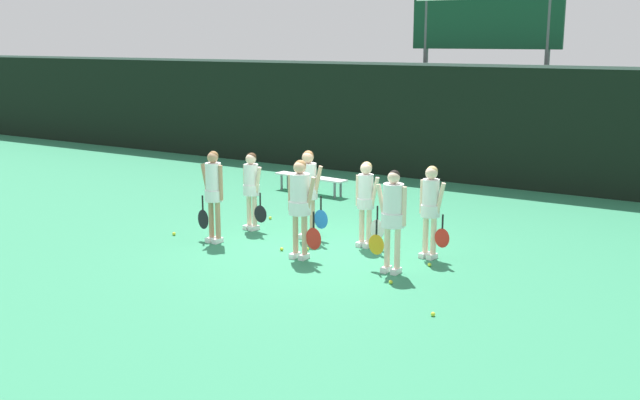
# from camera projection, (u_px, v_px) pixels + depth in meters

# --- Properties ---
(ground_plane) EXTENTS (140.00, 140.00, 0.00)m
(ground_plane) POSITION_uv_depth(u_px,v_px,m) (316.00, 249.00, 14.10)
(ground_plane) COLOR #2D7F56
(fence_windscreen) EXTENTS (60.00, 0.08, 3.24)m
(fence_windscreen) POSITION_uv_depth(u_px,v_px,m) (468.00, 124.00, 20.10)
(fence_windscreen) COLOR black
(fence_windscreen) RESTS_ON ground_plane
(scoreboard) EXTENTS (4.26, 0.15, 5.27)m
(scoreboard) POSITION_uv_depth(u_px,v_px,m) (485.00, 30.00, 20.53)
(scoreboard) COLOR #515156
(scoreboard) RESTS_ON ground_plane
(bench_courtside) EXTENTS (2.15, 0.58, 0.44)m
(bench_courtside) POSITION_uv_depth(u_px,v_px,m) (310.00, 178.00, 19.13)
(bench_courtside) COLOR silver
(bench_courtside) RESTS_ON ground_plane
(player_0) EXTENTS (0.63, 0.35, 1.79)m
(player_0) POSITION_uv_depth(u_px,v_px,m) (213.00, 189.00, 14.36)
(player_0) COLOR tan
(player_0) RESTS_ON ground_plane
(player_1) EXTENTS (0.70, 0.40, 1.79)m
(player_1) POSITION_uv_depth(u_px,v_px,m) (300.00, 200.00, 13.28)
(player_1) COLOR tan
(player_1) RESTS_ON ground_plane
(player_2) EXTENTS (0.68, 0.40, 1.76)m
(player_2) POSITION_uv_depth(u_px,v_px,m) (393.00, 212.00, 12.47)
(player_2) COLOR beige
(player_2) RESTS_ON ground_plane
(player_3) EXTENTS (0.63, 0.34, 1.61)m
(player_3) POSITION_uv_depth(u_px,v_px,m) (252.00, 185.00, 15.35)
(player_3) COLOR beige
(player_3) RESTS_ON ground_plane
(player_4) EXTENTS (0.68, 0.39, 1.75)m
(player_4) POSITION_uv_depth(u_px,v_px,m) (308.00, 186.00, 14.65)
(player_4) COLOR tan
(player_4) RESTS_ON ground_plane
(player_5) EXTENTS (0.63, 0.33, 1.64)m
(player_5) POSITION_uv_depth(u_px,v_px,m) (366.00, 197.00, 14.07)
(player_5) COLOR beige
(player_5) RESTS_ON ground_plane
(player_6) EXTENTS (0.62, 0.35, 1.68)m
(player_6) POSITION_uv_depth(u_px,v_px,m) (431.00, 204.00, 13.32)
(player_6) COLOR beige
(player_6) RESTS_ON ground_plane
(tennis_ball_0) EXTENTS (0.07, 0.07, 0.07)m
(tennis_ball_0) POSITION_uv_depth(u_px,v_px,m) (218.00, 230.00, 15.40)
(tennis_ball_0) COLOR #CCE033
(tennis_ball_0) RESTS_ON ground_plane
(tennis_ball_1) EXTENTS (0.07, 0.07, 0.07)m
(tennis_ball_1) POSITION_uv_depth(u_px,v_px,m) (386.00, 235.00, 14.96)
(tennis_ball_1) COLOR #CCE033
(tennis_ball_1) RESTS_ON ground_plane
(tennis_ball_2) EXTENTS (0.07, 0.07, 0.07)m
(tennis_ball_2) POSITION_uv_depth(u_px,v_px,m) (174.00, 234.00, 15.06)
(tennis_ball_2) COLOR #CCE033
(tennis_ball_2) RESTS_ON ground_plane
(tennis_ball_3) EXTENTS (0.07, 0.07, 0.07)m
(tennis_ball_3) POSITION_uv_depth(u_px,v_px,m) (282.00, 249.00, 13.96)
(tennis_ball_3) COLOR #CCE033
(tennis_ball_3) RESTS_ON ground_plane
(tennis_ball_4) EXTENTS (0.06, 0.06, 0.06)m
(tennis_ball_4) POSITION_uv_depth(u_px,v_px,m) (391.00, 282.00, 12.07)
(tennis_ball_4) COLOR #CCE033
(tennis_ball_4) RESTS_ON ground_plane
(tennis_ball_5) EXTENTS (0.06, 0.06, 0.06)m
(tennis_ball_5) POSITION_uv_depth(u_px,v_px,m) (433.00, 314.00, 10.67)
(tennis_ball_5) COLOR #CCE033
(tennis_ball_5) RESTS_ON ground_plane
(tennis_ball_6) EXTENTS (0.06, 0.06, 0.06)m
(tennis_ball_6) POSITION_uv_depth(u_px,v_px,m) (430.00, 265.00, 13.00)
(tennis_ball_6) COLOR #CCE033
(tennis_ball_6) RESTS_ON ground_plane
(tennis_ball_7) EXTENTS (0.07, 0.07, 0.07)m
(tennis_ball_7) POSITION_uv_depth(u_px,v_px,m) (432.00, 240.00, 14.57)
(tennis_ball_7) COLOR #CCE033
(tennis_ball_7) RESTS_ON ground_plane
(tennis_ball_8) EXTENTS (0.07, 0.07, 0.07)m
(tennis_ball_8) POSITION_uv_depth(u_px,v_px,m) (270.00, 218.00, 16.40)
(tennis_ball_8) COLOR #CCE033
(tennis_ball_8) RESTS_ON ground_plane
(tennis_ball_9) EXTENTS (0.07, 0.07, 0.07)m
(tennis_ball_9) POSITION_uv_depth(u_px,v_px,m) (307.00, 249.00, 13.97)
(tennis_ball_9) COLOR #CCE033
(tennis_ball_9) RESTS_ON ground_plane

